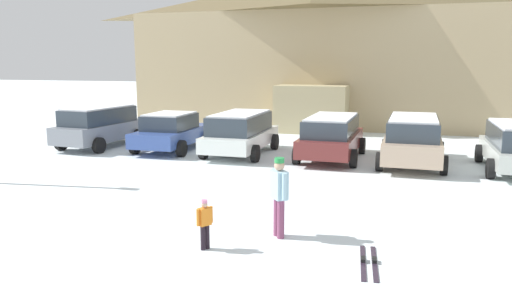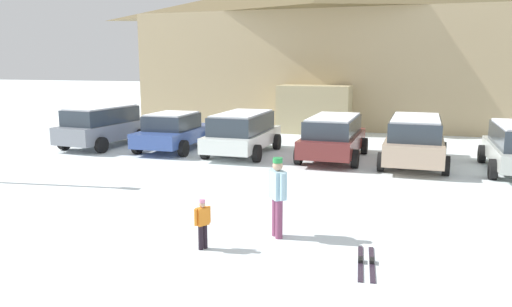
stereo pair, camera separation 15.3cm
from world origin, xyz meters
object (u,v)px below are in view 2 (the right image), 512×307
parked_beige_suv (415,139)px  parked_blue_hatchback (174,131)px  pair_of_skis (366,262)px  parked_white_suv (243,132)px  skier_adult_in_blue_parka (277,193)px  ski_lodge (331,48)px  skier_child_in_orange_jacket (203,221)px  parked_maroon_van (333,136)px  parked_grey_wagon (103,125)px

parked_beige_suv → parked_blue_hatchback: bearing=178.4°
parked_blue_hatchback → pair_of_skis: bearing=-48.4°
parked_white_suv → skier_adult_in_blue_parka: bearing=-67.0°
pair_of_skis → ski_lodge: bearing=100.8°
skier_child_in_orange_jacket → parked_maroon_van: bearing=84.1°
parked_blue_hatchback → parked_maroon_van: (6.53, -0.03, 0.09)m
parked_maroon_van → skier_child_in_orange_jacket: 9.91m
parked_white_suv → parked_beige_suv: 6.41m
parked_blue_hatchback → parked_white_suv: (2.99, -0.08, 0.10)m
ski_lodge → skier_adult_in_blue_parka: size_ratio=13.07×
parked_blue_hatchback → parked_maroon_van: size_ratio=0.93×
skier_child_in_orange_jacket → pair_of_skis: size_ratio=0.60×
parked_maroon_van → pair_of_skis: 9.90m
parked_white_suv → skier_adult_in_blue_parka: 9.47m
parked_maroon_van → skier_child_in_orange_jacket: (-1.02, -9.85, -0.32)m
parked_white_suv → parked_maroon_van: 3.54m
parked_white_suv → parked_maroon_van: size_ratio=0.99×
parked_blue_hatchback → skier_adult_in_blue_parka: skier_adult_in_blue_parka is taller
ski_lodge → pair_of_skis: ski_lodge is taller
parked_blue_hatchback → pair_of_skis: size_ratio=2.55×
ski_lodge → parked_blue_hatchback: 12.81m
ski_lodge → parked_beige_suv: 13.10m
parked_blue_hatchback → skier_adult_in_blue_parka: bearing=-52.7°
parked_white_suv → skier_adult_in_blue_parka: (3.71, -8.72, 0.05)m
parked_grey_wagon → pair_of_skis: size_ratio=2.68×
parked_white_suv → parked_beige_suv: parked_beige_suv is taller
parked_beige_suv → skier_child_in_orange_jacket: 10.38m
parked_maroon_van → pair_of_skis: parked_maroon_van is taller
parked_white_suv → skier_child_in_orange_jacket: bearing=-75.6°
parked_blue_hatchback → skier_adult_in_blue_parka: 11.06m
parked_blue_hatchback → parked_beige_suv: parked_beige_suv is taller
parked_maroon_van → pair_of_skis: (2.06, -9.64, -0.86)m
skier_child_in_orange_jacket → parked_grey_wagon: bearing=132.0°
parked_beige_suv → pair_of_skis: bearing=-95.0°
parked_blue_hatchback → parked_beige_suv: size_ratio=0.88×
parked_grey_wagon → parked_blue_hatchback: bearing=2.2°
ski_lodge → parked_maroon_van: ski_lodge is taller
parked_grey_wagon → parked_blue_hatchback: size_ratio=1.05×
pair_of_skis → parked_white_suv: bearing=120.3°
ski_lodge → parked_white_suv: 12.11m
ski_lodge → parked_grey_wagon: 14.38m
parked_beige_suv → skier_adult_in_blue_parka: (-2.70, -8.53, 0.02)m
skier_adult_in_blue_parka → ski_lodge: bearing=96.0°
parked_blue_hatchback → skier_child_in_orange_jacket: parked_blue_hatchback is taller
ski_lodge → pair_of_skis: (4.01, -21.09, -4.35)m
parked_white_suv → parked_beige_suv: bearing=-1.7°
parked_blue_hatchback → skier_child_in_orange_jacket: 11.31m
parked_maroon_van → parked_beige_suv: 2.89m
ski_lodge → parked_blue_hatchback: (-4.58, -11.42, -3.58)m
parked_white_suv → skier_child_in_orange_jacket: (2.51, -9.80, -0.33)m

